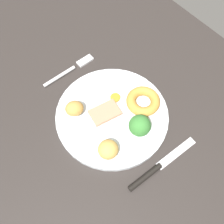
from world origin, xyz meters
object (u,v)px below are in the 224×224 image
Objects in this scene: roast_potato_left at (108,149)px; roast_potato_right at (74,108)px; meat_slice_main at (104,113)px; carrot_coin_front at (115,98)px; broccoli_floret at (140,126)px; fork at (70,70)px; dinner_plate at (112,115)px; yorkshire_pudding at (143,101)px; knife at (157,168)px.

roast_potato_left and roast_potato_right have the same top height.
roast_potato_right is at bearing 179.79° from roast_potato_left.
carrot_coin_front is (-1.75, 4.75, -0.16)cm from meat_slice_main.
broccoli_floret is at bearing -7.60° from carrot_coin_front.
fork is (-11.82, 6.33, -2.78)cm from roast_potato_right.
dinner_plate is 8.98cm from roast_potato_right.
meat_slice_main is at bearing 47.53° from roast_potato_right.
meat_slice_main is 9.58cm from roast_potato_left.
yorkshire_pudding is (3.51, 8.93, 0.74)cm from meat_slice_main.
roast_potato_right reaches higher than knife.
dinner_plate is at bearing 90.68° from knife.
broccoli_floret is (8.32, 3.41, 2.47)cm from meat_slice_main.
meat_slice_main is 16.53cm from fork.
knife reaches higher than fork.
dinner_plate is 9.75cm from roast_potato_left.
carrot_coin_front is 10.50cm from broccoli_floret.
roast_potato_right is (-5.76, -6.42, 2.46)cm from dinner_plate.
meat_slice_main reaches higher than carrot_coin_front.
broccoli_floret is 9.77cm from knife.
roast_potato_left is 0.83× the size of broccoli_floret.
roast_potato_right is at bearing -131.90° from dinner_plate.
yorkshire_pudding is 14.71cm from roast_potato_left.
broccoli_floret is (12.91, 8.42, 1.11)cm from roast_potato_right.
roast_potato_left is at bearing -45.13° from carrot_coin_front.
roast_potato_right is 10.28cm from carrot_coin_front.
dinner_plate is 5.95× the size of roast_potato_left.
yorkshire_pudding reaches higher than knife.
carrot_coin_front is (2.84, 9.76, -1.52)cm from roast_potato_right.
roast_potato_left is (6.84, -6.47, 2.51)cm from dinner_plate.
meat_slice_main reaches higher than fork.
broccoli_floret is (4.81, -5.52, 1.74)cm from yorkshire_pudding.
broccoli_floret is at bearing 33.11° from roast_potato_right.
carrot_coin_front is (-5.26, -4.17, -0.90)cm from yorkshire_pudding.
yorkshire_pudding reaches higher than dinner_plate.
knife is at bearing 3.79° from meat_slice_main.
fork is at bearing 151.82° from roast_potato_right.
dinner_plate is at bearing -90.72° from fork.
knife is at bearing -10.93° from carrot_coin_front.
carrot_coin_front is 0.16× the size of fork.
roast_potato_left is at bearing -0.21° from roast_potato_right.
roast_potato_left is 0.24× the size of knife.
yorkshire_pudding is at bearing 38.40° from carrot_coin_front.
knife is (18.77, -3.62, -1.19)cm from carrot_coin_front.
meat_slice_main is 0.45× the size of fork.
knife is (13.50, -7.80, -2.08)cm from yorkshire_pudding.
carrot_coin_front is (-2.93, 3.34, 0.94)cm from dinner_plate.
yorkshire_pudding is (2.34, 7.51, 1.84)cm from dinner_plate.
fork is (-19.93, -7.60, -2.15)cm from yorkshire_pudding.
roast_potato_right is 0.28× the size of fork.
knife is (21.60, 6.14, -2.71)cm from roast_potato_right.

